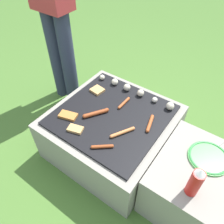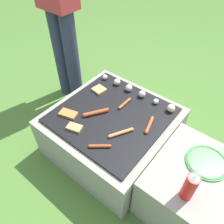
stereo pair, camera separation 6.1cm
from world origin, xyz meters
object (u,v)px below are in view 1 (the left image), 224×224
object	(u,v)px
plate_colorful	(209,158)
condiment_bottle	(195,182)
fork_utensil	(218,145)
sausage_front_center	(124,103)

from	to	relation	value
plate_colorful	condiment_bottle	world-z (taller)	condiment_bottle
fork_utensil	plate_colorful	bearing A→B (deg)	-98.90
condiment_bottle	fork_utensil	bearing A→B (deg)	85.39
sausage_front_center	fork_utensil	xyz separation A→B (m)	(0.70, 0.02, -0.01)
plate_colorful	condiment_bottle	size ratio (longest dim) A/B	1.14
sausage_front_center	plate_colorful	size ratio (longest dim) A/B	0.61
plate_colorful	fork_utensil	world-z (taller)	plate_colorful
sausage_front_center	fork_utensil	distance (m)	0.70
sausage_front_center	plate_colorful	bearing A→B (deg)	-8.91
condiment_bottle	fork_utensil	xyz separation A→B (m)	(0.03, 0.39, -0.10)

